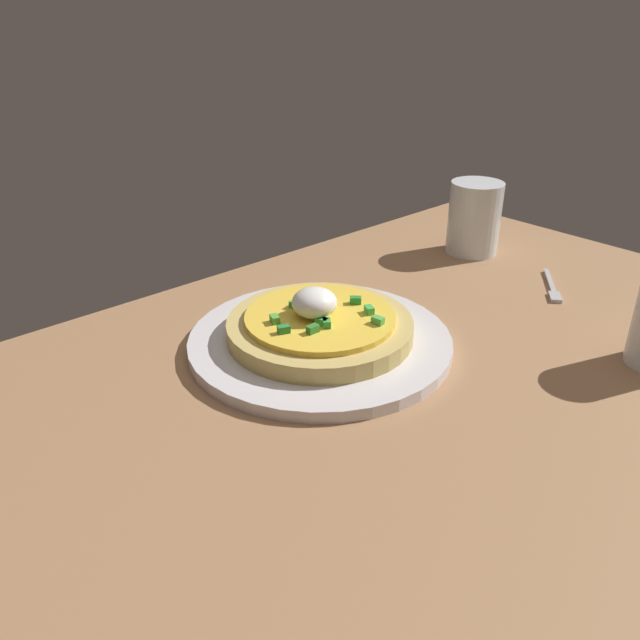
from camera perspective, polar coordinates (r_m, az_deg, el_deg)
name	(u,v)px	position (r cm, az deg, el deg)	size (l,w,h in cm)	color
dining_table	(428,376)	(70.29, 9.64, -4.96)	(98.99, 71.14, 3.36)	#9D714B
plate	(320,341)	(71.14, 0.00, -1.92)	(29.29, 29.29, 1.35)	silver
pizza	(320,324)	(70.11, -0.03, -0.40)	(20.63, 20.63, 5.86)	tan
cup_far	(474,220)	(99.52, 13.63, 8.66)	(7.79, 7.79, 10.82)	silver
fork	(552,288)	(90.68, 20.07, 2.70)	(9.02, 7.29, 0.50)	#B7B7BC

